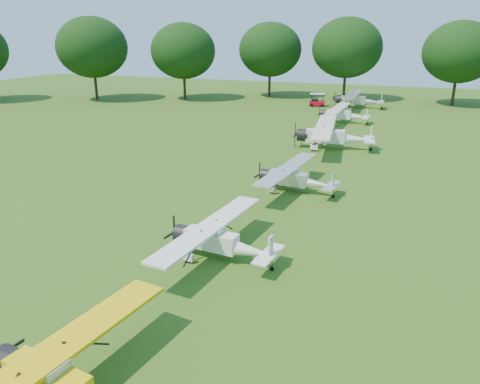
# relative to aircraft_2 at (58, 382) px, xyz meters

# --- Properties ---
(ground) EXTENTS (160.00, 160.00, 0.00)m
(ground) POSITION_rel_aircraft_2_xyz_m (0.31, 13.30, -1.13)
(ground) COLOR #215314
(ground) RESTS_ON ground
(tree_belt) EXTENTS (137.36, 130.27, 14.52)m
(tree_belt) POSITION_rel_aircraft_2_xyz_m (3.88, 13.46, 6.90)
(tree_belt) COLOR black
(tree_belt) RESTS_ON ground
(aircraft_2) EXTENTS (6.21, 9.84, 1.93)m
(aircraft_2) POSITION_rel_aircraft_2_xyz_m (0.00, 0.00, 0.00)
(aircraft_2) COLOR #E1BF09
(aircraft_2) RESTS_ON ground
(aircraft_3) EXTENTS (5.87, 9.33, 1.83)m
(aircraft_3) POSITION_rel_aircraft_2_xyz_m (0.57, 10.91, -0.06)
(aircraft_3) COLOR white
(aircraft_3) RESTS_ON ground
(aircraft_4) EXTENTS (5.88, 9.34, 1.83)m
(aircraft_4) POSITION_rel_aircraft_2_xyz_m (1.61, 22.22, -0.06)
(aircraft_4) COLOR white
(aircraft_4) RESTS_ON ground
(aircraft_5) EXTENTS (7.68, 12.21, 2.40)m
(aircraft_5) POSITION_rel_aircraft_2_xyz_m (1.93, 35.82, 0.27)
(aircraft_5) COLOR white
(aircraft_5) RESTS_ON ground
(aircraft_6) EXTENTS (6.22, 9.90, 1.95)m
(aircraft_6) POSITION_rel_aircraft_2_xyz_m (0.95, 49.63, 0.01)
(aircraft_6) COLOR white
(aircraft_6) RESTS_ON ground
(aircraft_7) EXTENTS (7.19, 11.42, 2.26)m
(aircraft_7) POSITION_rel_aircraft_2_xyz_m (1.26, 62.02, 0.19)
(aircraft_7) COLOR white
(aircraft_7) RESTS_ON ground
(golf_cart) EXTENTS (2.39, 1.68, 1.89)m
(golf_cart) POSITION_rel_aircraft_2_xyz_m (-4.56, 61.57, -0.50)
(golf_cart) COLOR #A20B1D
(golf_cart) RESTS_ON ground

